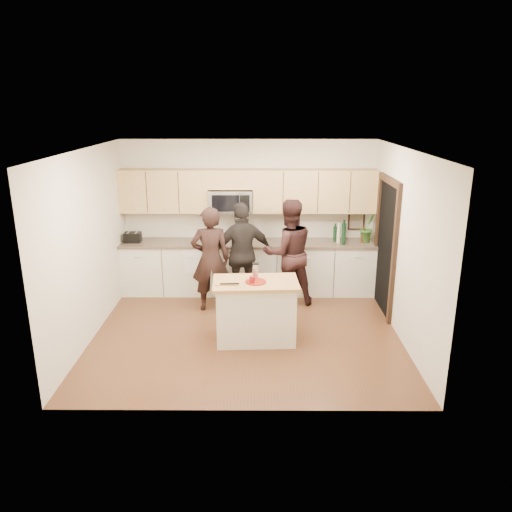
{
  "coord_description": "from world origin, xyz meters",
  "views": [
    {
      "loc": [
        0.18,
        -6.83,
        3.31
      ],
      "look_at": [
        0.14,
        0.35,
        1.09
      ],
      "focal_mm": 35.0,
      "sensor_mm": 36.0,
      "label": 1
    }
  ],
  "objects_px": {
    "woman_center": "(289,253)",
    "woman_right": "(243,255)",
    "island": "(256,311)",
    "woman_left": "(211,259)",
    "toaster": "(133,237)"
  },
  "relations": [
    {
      "from": "island",
      "to": "woman_left",
      "type": "height_order",
      "value": "woman_left"
    },
    {
      "from": "woman_left",
      "to": "woman_center",
      "type": "relative_size",
      "value": 0.96
    },
    {
      "from": "island",
      "to": "woman_left",
      "type": "xyz_separation_m",
      "value": [
        -0.74,
        1.12,
        0.41
      ]
    },
    {
      "from": "woman_right",
      "to": "island",
      "type": "bearing_deg",
      "value": 84.01
    },
    {
      "from": "island",
      "to": "toaster",
      "type": "bearing_deg",
      "value": 135.95
    },
    {
      "from": "woman_center",
      "to": "woman_right",
      "type": "distance_m",
      "value": 0.76
    },
    {
      "from": "woman_right",
      "to": "woman_left",
      "type": "bearing_deg",
      "value": 6.96
    },
    {
      "from": "toaster",
      "to": "woman_right",
      "type": "distance_m",
      "value": 2.06
    },
    {
      "from": "woman_left",
      "to": "woman_right",
      "type": "bearing_deg",
      "value": -164.64
    },
    {
      "from": "island",
      "to": "woman_right",
      "type": "bearing_deg",
      "value": 96.45
    },
    {
      "from": "woman_center",
      "to": "woman_right",
      "type": "height_order",
      "value": "woman_center"
    },
    {
      "from": "island",
      "to": "woman_left",
      "type": "distance_m",
      "value": 1.41
    },
    {
      "from": "toaster",
      "to": "woman_center",
      "type": "relative_size",
      "value": 0.16
    },
    {
      "from": "island",
      "to": "woman_right",
      "type": "relative_size",
      "value": 0.7
    },
    {
      "from": "woman_left",
      "to": "woman_center",
      "type": "distance_m",
      "value": 1.31
    }
  ]
}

